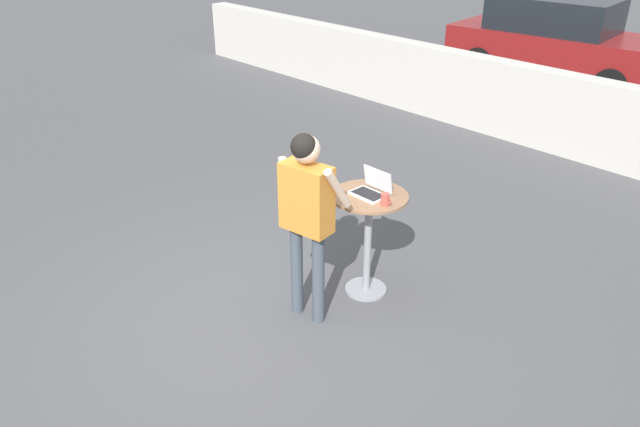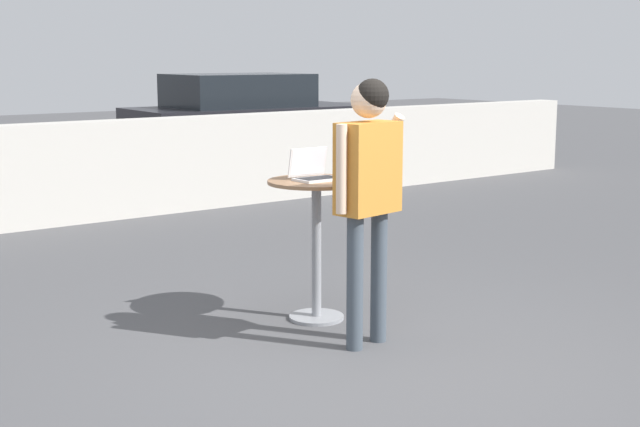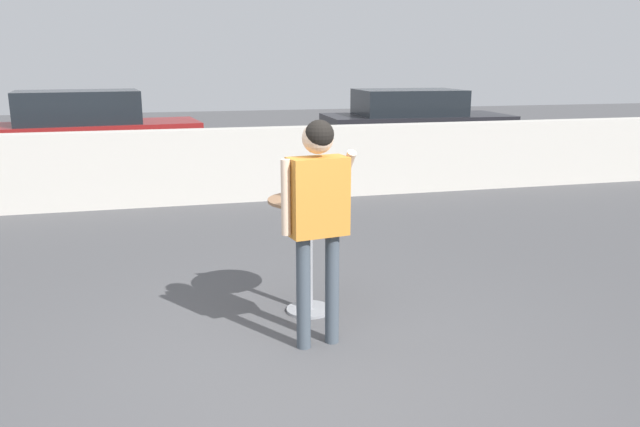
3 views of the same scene
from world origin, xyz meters
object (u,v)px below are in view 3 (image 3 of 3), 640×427
at_px(laptop, 308,192).
at_px(standing_person, 318,204).
at_px(cafe_table, 309,234).
at_px(parked_car_near_street, 88,131).
at_px(parked_car_further_down, 414,126).
at_px(coffee_mug, 336,192).

height_order(laptop, standing_person, standing_person).
xyz_separation_m(cafe_table, parked_car_near_street, (-2.61, 8.34, 0.10)).
bearing_deg(standing_person, parked_car_further_down, 62.69).
xyz_separation_m(cafe_table, standing_person, (-0.09, -0.68, 0.43)).
relative_size(coffee_mug, parked_car_further_down, 0.03).
height_order(coffee_mug, parked_car_further_down, parked_car_further_down).
bearing_deg(coffee_mug, laptop, 160.85).
height_order(laptop, parked_car_further_down, parked_car_further_down).
height_order(cafe_table, parked_car_further_down, parked_car_further_down).
height_order(cafe_table, coffee_mug, coffee_mug).
xyz_separation_m(laptop, coffee_mug, (0.23, -0.08, 0.00)).
bearing_deg(cafe_table, laptop, 90.29).
distance_m(coffee_mug, parked_car_further_down, 8.49).
height_order(parked_car_near_street, parked_car_further_down, parked_car_near_street).
bearing_deg(cafe_table, standing_person, -97.62).
bearing_deg(parked_car_near_street, coffee_mug, -71.33).
bearing_deg(coffee_mug, cafe_table, 166.83).
distance_m(parked_car_near_street, parked_car_further_down, 6.79).
height_order(coffee_mug, parked_car_near_street, parked_car_near_street).
height_order(cafe_table, parked_car_near_street, parked_car_near_street).
bearing_deg(standing_person, coffee_mug, 62.98).
bearing_deg(parked_car_near_street, cafe_table, -72.64).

